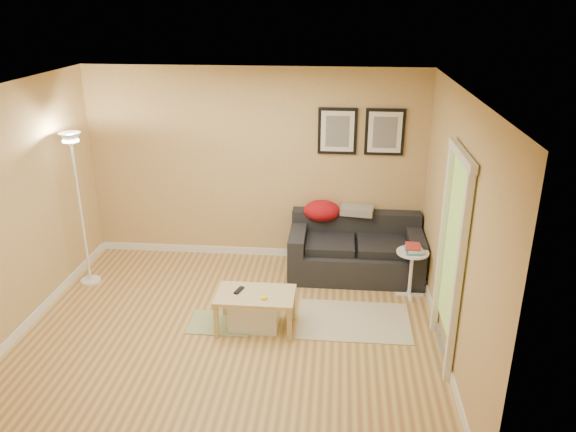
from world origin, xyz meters
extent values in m
plane|color=tan|center=(0.00, 0.00, 0.00)|extent=(4.50, 4.50, 0.00)
plane|color=white|center=(0.00, 0.00, 2.60)|extent=(4.50, 4.50, 0.00)
plane|color=tan|center=(0.00, 2.00, 1.30)|extent=(4.50, 0.00, 4.50)
plane|color=tan|center=(0.00, -2.00, 1.30)|extent=(4.50, 0.00, 4.50)
plane|color=tan|center=(-2.25, 0.00, 1.30)|extent=(0.00, 4.00, 4.00)
plane|color=tan|center=(2.25, 0.00, 1.30)|extent=(0.00, 4.00, 4.00)
cube|color=white|center=(0.00, 1.99, 0.05)|extent=(4.50, 0.02, 0.10)
cube|color=white|center=(-2.24, 0.00, 0.05)|extent=(0.02, 4.00, 0.10)
cube|color=white|center=(2.24, 0.00, 0.05)|extent=(0.02, 4.00, 0.10)
cube|color=beige|center=(1.34, 0.36, 0.01)|extent=(1.25, 0.85, 0.01)
cube|color=#668C4C|center=(-0.14, 0.17, 0.01)|extent=(0.70, 0.50, 0.01)
cube|color=black|center=(0.08, 0.17, 0.43)|extent=(0.10, 0.17, 0.02)
cylinder|color=yellow|center=(0.37, 0.02, 0.44)|extent=(0.07, 0.07, 0.03)
camera|label=1|loc=(1.11, -5.08, 3.38)|focal=34.73mm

